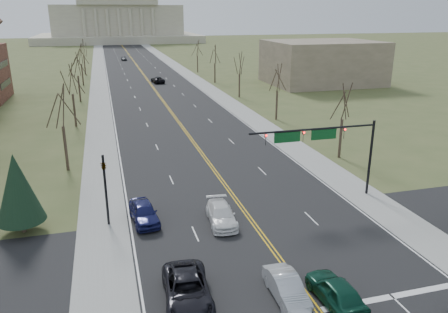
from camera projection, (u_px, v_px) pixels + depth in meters
ground at (310, 300)px, 26.37m from camera, size 600.00×600.00×0.00m
road at (141, 71)px, 126.96m from camera, size 20.00×380.00×0.01m
cross_road at (274, 251)px, 31.85m from camera, size 120.00×14.00×0.01m
sidewalk_left at (99, 73)px, 123.92m from camera, size 4.00×380.00×0.03m
sidewalk_right at (182, 70)px, 129.99m from camera, size 4.00×380.00×0.03m
center_line at (141, 71)px, 126.96m from camera, size 0.42×380.00×0.01m
edge_line_left at (107, 73)px, 124.48m from camera, size 0.15×380.00×0.01m
edge_line_right at (175, 70)px, 129.43m from camera, size 0.15×380.00×0.01m
stop_bar at (392, 296)px, 26.71m from camera, size 9.50×0.50×0.01m
capitol at (117, 16)px, 250.42m from camera, size 90.00×60.00×50.00m
signal_mast at (323, 140)px, 38.78m from camera, size 12.12×0.44×7.20m
signal_left at (105, 182)px, 34.63m from camera, size 0.32×0.36×6.00m
tree_r_0 at (344, 103)px, 50.17m from camera, size 3.74×3.74×8.50m
tree_l_0 at (61, 108)px, 45.86m from camera, size 3.96×3.96×9.00m
tree_r_1 at (278, 79)px, 68.46m from camera, size 3.74×3.74×8.50m
tree_l_1 at (71, 81)px, 64.15m from camera, size 3.96×3.96×9.00m
tree_r_2 at (240, 65)px, 86.75m from camera, size 3.74×3.74×8.50m
tree_l_2 at (77, 65)px, 82.44m from camera, size 3.96×3.96×9.00m
tree_r_3 at (215, 55)px, 105.04m from camera, size 3.74×3.74×8.50m
tree_l_3 at (81, 56)px, 100.73m from camera, size 3.96×3.96×9.00m
tree_r_4 at (197, 49)px, 123.32m from camera, size 3.74×3.74×8.50m
tree_l_4 at (83, 49)px, 119.02m from camera, size 3.96×3.96×9.00m
conifer_l at (17, 188)px, 33.44m from camera, size 3.64×3.64×6.50m
bldg_right_mass at (322, 62)px, 104.41m from camera, size 25.00×20.00×10.00m
car_nb_inner_lead at (336, 291)px, 25.87m from camera, size 2.13×4.95×1.66m
car_sb_inner_lead at (286, 288)px, 26.30m from camera, size 1.65×4.56×1.50m
car_sb_outer_lead at (187, 290)px, 25.98m from camera, size 3.14×6.09×1.64m
car_sb_inner_second at (221, 215)px, 35.79m from camera, size 2.49×5.28×1.49m
car_sb_outer_second at (144, 212)px, 35.97m from camera, size 2.47×5.10×1.68m
car_far_nb at (158, 80)px, 106.59m from camera, size 3.11×5.65×1.50m
car_far_sb at (124, 58)px, 155.15m from camera, size 1.94×4.45×1.49m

